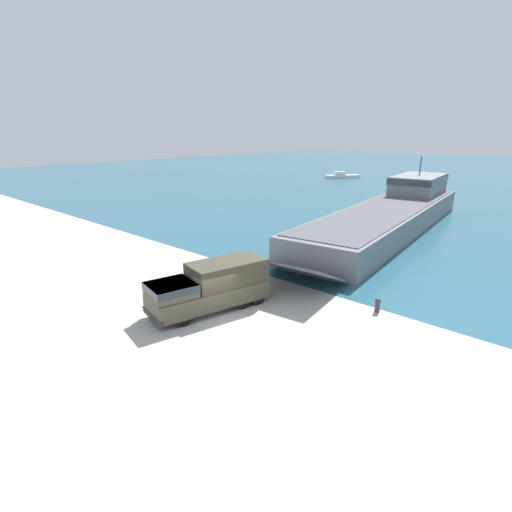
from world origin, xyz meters
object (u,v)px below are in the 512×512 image
(moored_boat_a, at_px, (342,176))
(cargo_crate, at_px, (158,297))
(landing_craft, at_px, (393,211))
(soldier_on_ramp, at_px, (193,273))
(mooring_bollard, at_px, (378,305))
(military_truck, at_px, (210,287))

(moored_boat_a, relative_size, cargo_crate, 7.55)
(landing_craft, xyz_separation_m, soldier_on_ramp, (-2.67, -27.50, -0.83))
(moored_boat_a, height_order, mooring_bollard, moored_boat_a)
(landing_craft, height_order, military_truck, landing_craft)
(military_truck, bearing_deg, mooring_bollard, 142.56)
(military_truck, height_order, soldier_on_ramp, military_truck)
(military_truck, xyz_separation_m, moored_boat_a, (-30.99, 69.25, -1.02))
(landing_craft, distance_m, military_truck, 29.25)
(soldier_on_ramp, height_order, mooring_bollard, soldier_on_ramp)
(military_truck, distance_m, moored_boat_a, 75.87)
(mooring_bollard, height_order, cargo_crate, mooring_bollard)
(soldier_on_ramp, relative_size, mooring_bollard, 1.92)
(landing_craft, distance_m, moored_boat_a, 49.97)
(soldier_on_ramp, bearing_deg, landing_craft, 167.59)
(military_truck, bearing_deg, landing_craft, -164.69)
(military_truck, bearing_deg, soldier_on_ramp, -101.53)
(mooring_bollard, relative_size, cargo_crate, 0.88)
(landing_craft, height_order, mooring_bollard, landing_craft)
(soldier_on_ramp, xyz_separation_m, cargo_crate, (0.58, -3.47, -0.57))
(moored_boat_a, bearing_deg, mooring_bollard, -20.29)
(landing_craft, bearing_deg, moored_boat_a, 120.19)
(soldier_on_ramp, xyz_separation_m, moored_boat_a, (-27.23, 67.52, -0.51))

